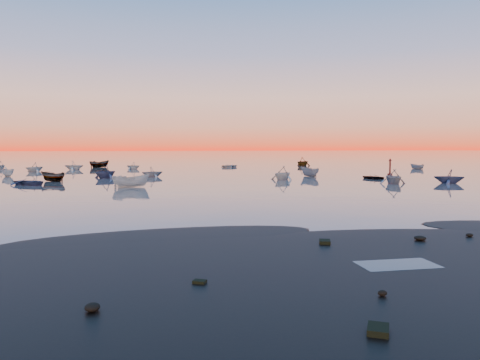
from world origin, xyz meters
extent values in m
plane|color=slate|center=(0.00, 100.00, 0.00)|extent=(600.00, 600.00, 0.00)
imported|color=navy|center=(-24.84, 35.16, 0.00)|extent=(4.26, 4.74, 1.13)
imported|color=silver|center=(-12.66, 29.68, 0.00)|extent=(2.65, 4.61, 1.50)
imported|color=gray|center=(19.68, 28.70, 0.00)|extent=(4.12, 2.03, 1.41)
cylinder|color=#46120F|center=(28.42, 45.58, 0.04)|extent=(0.79, 0.79, 0.26)
cylinder|color=#46120F|center=(28.42, 45.58, 1.14)|extent=(0.28, 0.28, 2.29)
cone|color=#46120F|center=(28.42, 45.58, 2.51)|extent=(0.53, 0.53, 0.44)
camera|label=1|loc=(-10.49, -25.33, 4.81)|focal=35.00mm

